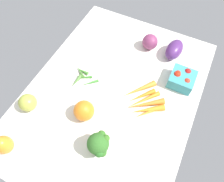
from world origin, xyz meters
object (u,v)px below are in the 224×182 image
(broccoli_head, at_px, (99,144))
(red_onion_center, at_px, (150,42))
(okra_pile, at_px, (82,77))
(berry_basket, at_px, (182,79))
(bell_pepper_orange, at_px, (4,145))
(eggplant, at_px, (174,50))
(carrot_bunch, at_px, (144,101))
(heirloom_tomato_green, at_px, (28,103))
(heirloom_tomato_orange, at_px, (84,111))

(broccoli_head, bearing_deg, red_onion_center, -178.12)
(okra_pile, relative_size, berry_basket, 1.25)
(bell_pepper_orange, bearing_deg, berry_basket, 139.31)
(broccoli_head, height_order, berry_basket, broccoli_head)
(red_onion_center, height_order, berry_basket, red_onion_center)
(red_onion_center, distance_m, eggplant, 0.13)
(berry_basket, bearing_deg, broccoli_head, -23.45)
(eggplant, relative_size, berry_basket, 1.17)
(carrot_bunch, bearing_deg, berry_basket, 147.30)
(heirloom_tomato_green, distance_m, berry_basket, 0.71)
(carrot_bunch, height_order, eggplant, eggplant)
(broccoli_head, distance_m, okra_pile, 0.37)
(heirloom_tomato_green, bearing_deg, heirloom_tomato_orange, 106.84)
(bell_pepper_orange, bearing_deg, broccoli_head, 115.69)
(broccoli_head, distance_m, bell_pepper_orange, 0.37)
(eggplant, relative_size, bell_pepper_orange, 1.37)
(heirloom_tomato_green, xyz_separation_m, bell_pepper_orange, (0.19, 0.04, 0.01))
(okra_pile, bearing_deg, heirloom_tomato_green, -27.99)
(okra_pile, bearing_deg, heirloom_tomato_orange, 34.76)
(okra_pile, height_order, carrot_bunch, carrot_bunch)
(broccoli_head, relative_size, heirloom_tomato_orange, 1.26)
(heirloom_tomato_orange, bearing_deg, heirloom_tomato_green, -73.16)
(red_onion_center, height_order, eggplant, red_onion_center)
(bell_pepper_orange, height_order, berry_basket, bell_pepper_orange)
(heirloom_tomato_orange, bearing_deg, eggplant, 154.72)
(eggplant, xyz_separation_m, berry_basket, (0.15, 0.09, -0.01))
(okra_pile, distance_m, berry_basket, 0.48)
(okra_pile, relative_size, heirloom_tomato_green, 1.79)
(eggplant, bearing_deg, broccoli_head, 174.58)
(bell_pepper_orange, bearing_deg, okra_pile, 168.38)
(broccoli_head, relative_size, okra_pile, 0.80)
(okra_pile, xyz_separation_m, berry_basket, (-0.19, 0.44, 0.03))
(carrot_bunch, bearing_deg, okra_pile, -88.78)
(red_onion_center, xyz_separation_m, berry_basket, (0.15, 0.22, -0.01))
(red_onion_center, bearing_deg, carrot_bunch, 17.45)
(red_onion_center, height_order, heirloom_tomato_orange, heirloom_tomato_orange)
(heirloom_tomato_green, height_order, berry_basket, heirloom_tomato_green)
(berry_basket, relative_size, heirloom_tomato_orange, 1.25)
(heirloom_tomato_green, relative_size, heirloom_tomato_orange, 0.88)
(heirloom_tomato_green, bearing_deg, carrot_bunch, 118.50)
(red_onion_center, relative_size, carrot_bunch, 0.37)
(eggplant, height_order, heirloom_tomato_orange, heirloom_tomato_orange)
(eggplant, relative_size, heirloom_tomato_orange, 1.47)
(carrot_bunch, relative_size, bell_pepper_orange, 2.31)
(eggplant, distance_m, berry_basket, 0.18)
(heirloom_tomato_green, bearing_deg, broccoli_head, 85.19)
(broccoli_head, relative_size, heirloom_tomato_green, 1.43)
(broccoli_head, bearing_deg, okra_pile, -138.01)
(carrot_bunch, xyz_separation_m, berry_basket, (-0.18, 0.11, 0.02))
(eggplant, bearing_deg, bell_pepper_orange, 154.97)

